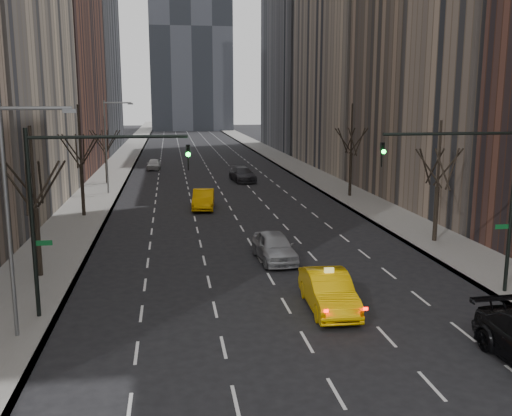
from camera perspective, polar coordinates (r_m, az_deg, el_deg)
name	(u,v)px	position (r m, az deg, el deg)	size (l,w,h in m)	color
sidewalk_left	(119,165)	(83.07, -13.56, 4.16)	(4.50, 320.00, 0.15)	slate
sidewalk_right	(288,163)	(84.55, 3.26, 4.55)	(4.50, 320.00, 0.15)	slate
tree_lw_b	(36,209)	(31.52, -21.18, -0.07)	(3.36, 3.50, 7.82)	black
tree_lw_c	(81,167)	(47.05, -17.08, 3.95)	(3.36, 3.50, 8.74)	black
tree_lw_d	(106,152)	(64.87, -14.79, 5.41)	(3.36, 3.50, 7.36)	black
tree_rw_b	(437,187)	(38.66, 17.69, 2.04)	(3.36, 3.50, 7.82)	black
tree_rw_c	(351,155)	(55.21, 9.47, 5.23)	(3.36, 3.50, 8.74)	black
traffic_mast_left	(73,192)	(24.87, -17.88, 1.53)	(6.69, 0.39, 8.00)	black
traffic_mast_right	(480,183)	(28.33, 21.51, 2.38)	(6.69, 0.39, 8.00)	black
streetlight_near	(16,198)	(23.27, -22.87, 0.92)	(2.83, 0.22, 9.00)	slate
streetlight_far	(109,137)	(57.65, -14.45, 6.84)	(2.83, 0.22, 9.00)	slate
taxi_sedan	(329,291)	(25.90, 7.26, -8.24)	(1.81, 5.20, 1.71)	#F4B705
silver_sedan_ahead	(274,247)	(33.25, 1.85, -3.88)	(1.99, 4.95, 1.69)	#929499
far_taxi	(203,199)	(49.15, -5.28, 0.89)	(1.77, 5.08, 1.67)	#E89E04
far_suv_grey	(242,174)	(65.41, -1.36, 3.38)	(2.27, 5.59, 1.62)	#2C2C31
far_car_white	(154,164)	(77.73, -10.19, 4.33)	(1.70, 4.23, 1.44)	silver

